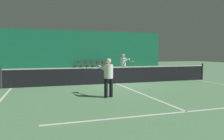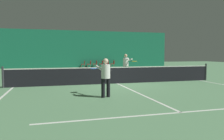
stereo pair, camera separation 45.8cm
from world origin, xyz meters
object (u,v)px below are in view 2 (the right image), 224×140
object	(u,v)px
player_far	(126,64)
courtside_chair_1	(90,64)
courtside_chair_4	(107,63)
courtside_chair_5	(113,63)
courtside_chair_3	(101,63)
courtside_chair_2	(96,63)
tennis_net	(117,75)
courtside_chair_0	(83,64)
player_near	(105,75)

from	to	relation	value
player_far	courtside_chair_1	bearing A→B (deg)	166.80
courtside_chair_4	courtside_chair_5	bearing A→B (deg)	90.00
player_far	courtside_chair_3	bearing A→B (deg)	159.60
courtside_chair_2	courtside_chair_5	size ratio (longest dim) A/B	1.00
courtside_chair_3	courtside_chair_4	distance (m)	0.75
tennis_net	courtside_chair_0	bearing A→B (deg)	89.36
player_far	courtside_chair_5	xyz separation A→B (m)	(2.38, 11.99, -0.49)
player_far	courtside_chair_4	world-z (taller)	player_far
player_near	courtside_chair_1	bearing A→B (deg)	-24.89
player_far	courtside_chair_2	size ratio (longest dim) A/B	2.00
player_near	courtside_chair_1	size ratio (longest dim) A/B	1.81
tennis_net	player_far	size ratio (longest dim) A/B	7.14
player_near	player_far	world-z (taller)	player_far
courtside_chair_1	courtside_chair_2	world-z (taller)	same
player_far	courtside_chair_5	bearing A→B (deg)	152.52
courtside_chair_3	courtside_chair_5	distance (m)	1.51
player_near	courtside_chair_1	world-z (taller)	player_near
courtside_chair_2	courtside_chair_3	distance (m)	0.75
player_near	courtside_chair_5	world-z (taller)	player_near
tennis_net	courtside_chair_1	bearing A→B (deg)	86.47
courtside_chair_2	courtside_chair_3	xyz separation A→B (m)	(0.75, 0.00, 0.00)
courtside_chair_4	courtside_chair_3	bearing A→B (deg)	-90.00
courtside_chair_0	player_far	bearing A→B (deg)	6.62
courtside_chair_0	courtside_chair_1	world-z (taller)	same
courtside_chair_0	courtside_chair_5	distance (m)	3.77
player_far	courtside_chair_0	distance (m)	12.08
tennis_net	courtside_chair_4	distance (m)	15.29
courtside_chair_1	courtside_chair_5	distance (m)	3.02
player_near	courtside_chair_4	distance (m)	19.19
player_near	player_far	bearing A→B (deg)	-42.72
courtside_chair_1	courtside_chair_2	xyz separation A→B (m)	(0.75, 0.00, 0.00)
player_far	courtside_chair_5	size ratio (longest dim) A/B	2.00
courtside_chair_2	courtside_chair_1	bearing A→B (deg)	-90.00
player_far	courtside_chair_4	xyz separation A→B (m)	(1.63, 11.99, -0.49)
courtside_chair_4	courtside_chair_1	bearing A→B (deg)	-90.00
courtside_chair_1	courtside_chair_4	size ratio (longest dim) A/B	1.00
courtside_chair_2	player_near	bearing A→B (deg)	-9.96
courtside_chair_1	courtside_chair_5	bearing A→B (deg)	90.00
courtside_chair_0	player_near	bearing A→B (deg)	-5.39
courtside_chair_3	courtside_chair_1	bearing A→B (deg)	-90.00
courtside_chair_2	courtside_chair_5	distance (m)	2.26
courtside_chair_0	courtside_chair_2	bearing A→B (deg)	90.00
tennis_net	player_near	xyz separation A→B (m)	(-1.59, -3.63, 0.38)
courtside_chair_2	courtside_chair_3	size ratio (longest dim) A/B	1.00
player_near	courtside_chair_0	world-z (taller)	player_near
player_near	courtside_chair_1	distance (m)	18.76
courtside_chair_0	courtside_chair_3	distance (m)	2.26
courtside_chair_4	courtside_chair_5	size ratio (longest dim) A/B	1.00
player_far	courtside_chair_4	distance (m)	12.11
tennis_net	player_near	size ratio (longest dim) A/B	7.89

